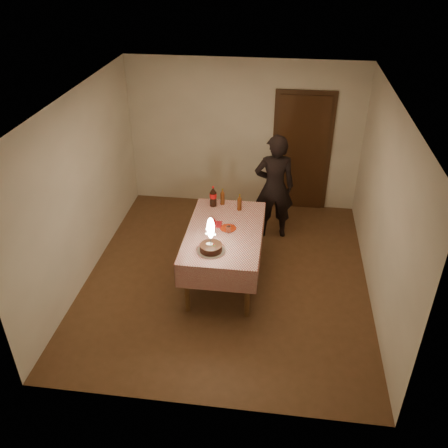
{
  "coord_description": "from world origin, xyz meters",
  "views": [
    {
      "loc": [
        0.67,
        -5.45,
        4.26
      ],
      "look_at": [
        -0.03,
        -0.11,
        0.95
      ],
      "focal_mm": 38.0,
      "sensor_mm": 36.0,
      "label": 1
    }
  ],
  "objects_px": {
    "red_cup": "(212,223)",
    "dining_table": "(224,237)",
    "clear_cup": "(228,229)",
    "amber_bottle_right": "(239,203)",
    "cola_bottle": "(213,197)",
    "amber_bottle_left": "(222,197)",
    "red_plate": "(228,228)",
    "birthday_cake": "(211,243)",
    "photographer": "(274,187)"
  },
  "relations": [
    {
      "from": "clear_cup",
      "to": "amber_bottle_left",
      "type": "distance_m",
      "value": 0.78
    },
    {
      "from": "red_cup",
      "to": "photographer",
      "type": "distance_m",
      "value": 1.43
    },
    {
      "from": "birthday_cake",
      "to": "amber_bottle_left",
      "type": "height_order",
      "value": "birthday_cake"
    },
    {
      "from": "cola_bottle",
      "to": "photographer",
      "type": "height_order",
      "value": "photographer"
    },
    {
      "from": "red_cup",
      "to": "birthday_cake",
      "type": "bearing_deg",
      "value": -83.07
    },
    {
      "from": "dining_table",
      "to": "cola_bottle",
      "type": "height_order",
      "value": "cola_bottle"
    },
    {
      "from": "birthday_cake",
      "to": "cola_bottle",
      "type": "height_order",
      "value": "birthday_cake"
    },
    {
      "from": "photographer",
      "to": "clear_cup",
      "type": "bearing_deg",
      "value": -113.28
    },
    {
      "from": "red_cup",
      "to": "amber_bottle_left",
      "type": "distance_m",
      "value": 0.64
    },
    {
      "from": "clear_cup",
      "to": "amber_bottle_right",
      "type": "height_order",
      "value": "amber_bottle_right"
    },
    {
      "from": "cola_bottle",
      "to": "amber_bottle_left",
      "type": "bearing_deg",
      "value": 27.33
    },
    {
      "from": "birthday_cake",
      "to": "red_plate",
      "type": "height_order",
      "value": "birthday_cake"
    },
    {
      "from": "red_cup",
      "to": "amber_bottle_right",
      "type": "height_order",
      "value": "amber_bottle_right"
    },
    {
      "from": "dining_table",
      "to": "photographer",
      "type": "xyz_separation_m",
      "value": [
        0.62,
        1.28,
        0.16
      ]
    },
    {
      "from": "red_plate",
      "to": "cola_bottle",
      "type": "xyz_separation_m",
      "value": [
        -0.3,
        0.6,
        0.15
      ]
    },
    {
      "from": "red_cup",
      "to": "dining_table",
      "type": "bearing_deg",
      "value": -26.54
    },
    {
      "from": "dining_table",
      "to": "amber_bottle_left",
      "type": "relative_size",
      "value": 6.75
    },
    {
      "from": "red_cup",
      "to": "photographer",
      "type": "relative_size",
      "value": 0.06
    },
    {
      "from": "red_cup",
      "to": "cola_bottle",
      "type": "height_order",
      "value": "cola_bottle"
    },
    {
      "from": "amber_bottle_right",
      "to": "cola_bottle",
      "type": "bearing_deg",
      "value": 169.82
    },
    {
      "from": "birthday_cake",
      "to": "cola_bottle",
      "type": "bearing_deg",
      "value": 97.23
    },
    {
      "from": "amber_bottle_right",
      "to": "red_plate",
      "type": "bearing_deg",
      "value": -100.36
    },
    {
      "from": "birthday_cake",
      "to": "amber_bottle_left",
      "type": "bearing_deg",
      "value": 90.89
    },
    {
      "from": "red_plate",
      "to": "red_cup",
      "type": "relative_size",
      "value": 2.2
    },
    {
      "from": "cola_bottle",
      "to": "amber_bottle_right",
      "type": "relative_size",
      "value": 1.25
    },
    {
      "from": "birthday_cake",
      "to": "red_plate",
      "type": "relative_size",
      "value": 2.21
    },
    {
      "from": "cola_bottle",
      "to": "clear_cup",
      "type": "bearing_deg",
      "value": -65.72
    },
    {
      "from": "clear_cup",
      "to": "photographer",
      "type": "distance_m",
      "value": 1.42
    },
    {
      "from": "red_plate",
      "to": "amber_bottle_left",
      "type": "relative_size",
      "value": 0.86
    },
    {
      "from": "red_cup",
      "to": "cola_bottle",
      "type": "relative_size",
      "value": 0.31
    },
    {
      "from": "dining_table",
      "to": "red_cup",
      "type": "height_order",
      "value": "red_cup"
    },
    {
      "from": "red_cup",
      "to": "amber_bottle_left",
      "type": "relative_size",
      "value": 0.39
    },
    {
      "from": "amber_bottle_right",
      "to": "photographer",
      "type": "xyz_separation_m",
      "value": [
        0.48,
        0.69,
        -0.06
      ]
    },
    {
      "from": "amber_bottle_left",
      "to": "amber_bottle_right",
      "type": "height_order",
      "value": "same"
    },
    {
      "from": "red_cup",
      "to": "amber_bottle_left",
      "type": "xyz_separation_m",
      "value": [
        0.05,
        0.64,
        0.07
      ]
    },
    {
      "from": "cola_bottle",
      "to": "amber_bottle_right",
      "type": "xyz_separation_m",
      "value": [
        0.4,
        -0.07,
        -0.03
      ]
    },
    {
      "from": "dining_table",
      "to": "amber_bottle_right",
      "type": "height_order",
      "value": "amber_bottle_right"
    },
    {
      "from": "red_plate",
      "to": "amber_bottle_left",
      "type": "height_order",
      "value": "amber_bottle_left"
    },
    {
      "from": "birthday_cake",
      "to": "clear_cup",
      "type": "height_order",
      "value": "birthday_cake"
    },
    {
      "from": "cola_bottle",
      "to": "dining_table",
      "type": "bearing_deg",
      "value": -68.95
    },
    {
      "from": "dining_table",
      "to": "cola_bottle",
      "type": "bearing_deg",
      "value": 111.05
    },
    {
      "from": "dining_table",
      "to": "amber_bottle_left",
      "type": "height_order",
      "value": "amber_bottle_left"
    },
    {
      "from": "dining_table",
      "to": "amber_bottle_right",
      "type": "xyz_separation_m",
      "value": [
        0.14,
        0.59,
        0.23
      ]
    },
    {
      "from": "clear_cup",
      "to": "birthday_cake",
      "type": "bearing_deg",
      "value": -109.12
    },
    {
      "from": "clear_cup",
      "to": "amber_bottle_right",
      "type": "relative_size",
      "value": 0.35
    },
    {
      "from": "birthday_cake",
      "to": "clear_cup",
      "type": "relative_size",
      "value": 5.41
    },
    {
      "from": "clear_cup",
      "to": "photographer",
      "type": "xyz_separation_m",
      "value": [
        0.56,
        1.31,
        0.01
      ]
    },
    {
      "from": "red_plate",
      "to": "clear_cup",
      "type": "relative_size",
      "value": 2.44
    },
    {
      "from": "amber_bottle_left",
      "to": "red_plate",
      "type": "bearing_deg",
      "value": -75.73
    },
    {
      "from": "amber_bottle_left",
      "to": "photographer",
      "type": "bearing_deg",
      "value": 36.39
    }
  ]
}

